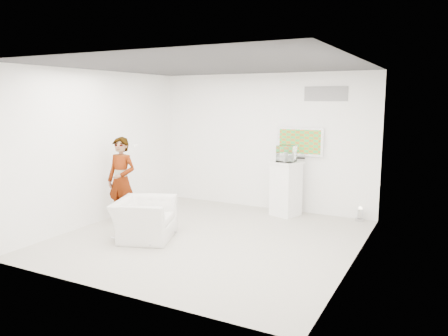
# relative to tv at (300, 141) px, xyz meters

# --- Properties ---
(room) EXTENTS (5.01, 5.01, 3.00)m
(room) POSITION_rel_tv_xyz_m (-0.85, -2.45, -0.05)
(room) COLOR #B2AEA3
(room) RESTS_ON ground
(tv) EXTENTS (1.00, 0.08, 0.60)m
(tv) POSITION_rel_tv_xyz_m (0.00, 0.00, 0.00)
(tv) COLOR silver
(tv) RESTS_ON room
(logo_decal) EXTENTS (0.90, 0.02, 0.30)m
(logo_decal) POSITION_rel_tv_xyz_m (0.50, 0.04, 1.00)
(logo_decal) COLOR gray
(logo_decal) RESTS_ON room
(person) EXTENTS (0.64, 0.44, 1.72)m
(person) POSITION_rel_tv_xyz_m (-2.86, -2.40, -0.69)
(person) COLOR silver
(person) RESTS_ON room
(armchair) EXTENTS (1.26, 1.34, 0.70)m
(armchair) POSITION_rel_tv_xyz_m (-1.86, -2.99, -1.20)
(armchair) COLOR silver
(armchair) RESTS_ON room
(pedestal) EXTENTS (0.70, 0.70, 1.15)m
(pedestal) POSITION_rel_tv_xyz_m (-0.18, -0.35, -0.98)
(pedestal) COLOR white
(pedestal) RESTS_ON room
(floor_uplight) EXTENTS (0.20, 0.20, 0.28)m
(floor_uplight) POSITION_rel_tv_xyz_m (1.32, -0.10, -1.41)
(floor_uplight) COLOR silver
(floor_uplight) RESTS_ON room
(vitrine) EXTENTS (0.35, 0.35, 0.35)m
(vitrine) POSITION_rel_tv_xyz_m (-0.18, -0.35, -0.23)
(vitrine) COLOR white
(vitrine) RESTS_ON pedestal
(console) EXTENTS (0.07, 0.16, 0.21)m
(console) POSITION_rel_tv_xyz_m (-0.18, -0.35, -0.30)
(console) COLOR white
(console) RESTS_ON pedestal
(wii_remote) EXTENTS (0.06, 0.14, 0.04)m
(wii_remote) POSITION_rel_tv_xyz_m (-2.62, -2.24, -0.01)
(wii_remote) COLOR white
(wii_remote) RESTS_ON person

